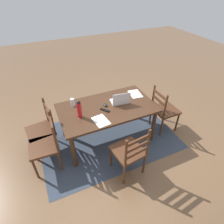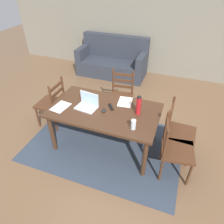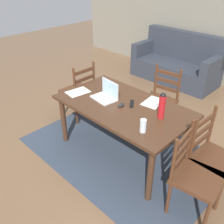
# 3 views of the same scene
# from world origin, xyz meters

# --- Properties ---
(ground_plane) EXTENTS (14.00, 14.00, 0.00)m
(ground_plane) POSITION_xyz_m (0.00, 0.00, 0.00)
(ground_plane) COLOR brown
(area_rug) EXTENTS (2.55, 1.74, 0.01)m
(area_rug) POSITION_xyz_m (0.00, 0.00, 0.00)
(area_rug) COLOR #333D4C
(area_rug) RESTS_ON ground
(dining_table) EXTENTS (1.67, 0.95, 0.74)m
(dining_table) POSITION_xyz_m (0.00, 0.00, 0.65)
(dining_table) COLOR #422819
(dining_table) RESTS_ON ground
(chair_right_near) EXTENTS (0.49, 0.49, 0.95)m
(chair_right_near) POSITION_xyz_m (1.12, -0.20, 0.46)
(chair_right_near) COLOR #4C2B19
(chair_right_near) RESTS_ON ground
(chair_right_far) EXTENTS (0.46, 0.46, 0.95)m
(chair_right_far) POSITION_xyz_m (1.12, 0.19, 0.46)
(chair_right_far) COLOR #4C2B19
(chair_right_far) RESTS_ON ground
(chair_far_head) EXTENTS (0.49, 0.49, 0.95)m
(chair_far_head) POSITION_xyz_m (-0.01, 0.85, 0.46)
(chair_far_head) COLOR #4C2B19
(chair_far_head) RESTS_ON ground
(chair_left_far) EXTENTS (0.44, 0.44, 0.95)m
(chair_left_far) POSITION_xyz_m (-1.12, 0.19, 0.46)
(chair_left_far) COLOR #4C2B19
(chair_left_far) RESTS_ON ground
(laptop) EXTENTS (0.34, 0.26, 0.23)m
(laptop) POSITION_xyz_m (-0.27, -0.02, 0.80)
(laptop) COLOR silver
(laptop) RESTS_ON dining_table
(water_bottle) EXTENTS (0.07, 0.07, 0.31)m
(water_bottle) POSITION_xyz_m (0.51, 0.07, 0.90)
(water_bottle) COLOR red
(water_bottle) RESTS_ON dining_table
(drinking_glass) EXTENTS (0.07, 0.07, 0.15)m
(drinking_glass) POSITION_xyz_m (0.53, -0.28, 0.81)
(drinking_glass) COLOR silver
(drinking_glass) RESTS_ON dining_table
(computer_mouse) EXTENTS (0.07, 0.10, 0.03)m
(computer_mouse) POSITION_xyz_m (0.01, -0.05, 0.76)
(computer_mouse) COLOR black
(computer_mouse) RESTS_ON dining_table
(tv_remote) EXTENTS (0.14, 0.16, 0.02)m
(tv_remote) POSITION_xyz_m (0.07, 0.08, 0.75)
(tv_remote) COLOR black
(tv_remote) RESTS_ON dining_table
(paper_stack_left) EXTENTS (0.25, 0.32, 0.00)m
(paper_stack_left) POSITION_xyz_m (0.23, 0.30, 0.74)
(paper_stack_left) COLOR white
(paper_stack_left) RESTS_ON dining_table
(paper_stack_right) EXTENTS (0.25, 0.32, 0.00)m
(paper_stack_right) POSITION_xyz_m (-0.66, -0.17, 0.74)
(paper_stack_right) COLOR white
(paper_stack_right) RESTS_ON dining_table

